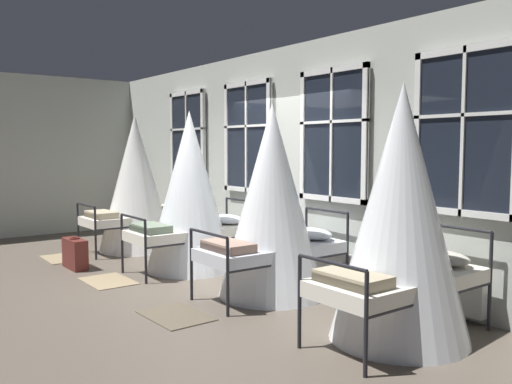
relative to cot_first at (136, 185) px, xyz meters
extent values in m
plane|color=brown|center=(2.78, -0.04, -1.13)|extent=(21.22, 21.22, 0.00)
cube|color=#B2B7AD|center=(2.78, 1.14, 0.48)|extent=(10.91, 0.10, 3.22)
cube|color=black|center=(-0.01, 1.03, 0.81)|extent=(1.18, 0.02, 1.72)
cube|color=silver|center=(-0.01, 1.03, -0.02)|extent=(1.18, 0.06, 0.07)
cube|color=silver|center=(-0.01, 1.03, 1.63)|extent=(1.18, 0.06, 0.07)
cube|color=silver|center=(-0.57, 1.03, 0.81)|extent=(0.07, 0.06, 1.72)
cube|color=silver|center=(0.54, 1.03, 0.81)|extent=(0.07, 0.06, 1.72)
cube|color=silver|center=(-0.01, 1.03, 0.81)|extent=(0.04, 0.06, 1.72)
cube|color=silver|center=(-0.01, 1.03, 0.98)|extent=(1.18, 0.06, 0.04)
cube|color=black|center=(1.85, 1.03, 0.81)|extent=(1.18, 0.02, 1.72)
cube|color=silver|center=(1.85, 1.03, -0.02)|extent=(1.18, 0.06, 0.07)
cube|color=silver|center=(1.85, 1.03, 1.63)|extent=(1.18, 0.06, 0.07)
cube|color=silver|center=(1.29, 1.03, 0.81)|extent=(0.07, 0.06, 1.72)
cube|color=silver|center=(2.40, 1.03, 0.81)|extent=(0.07, 0.06, 1.72)
cube|color=silver|center=(1.85, 1.03, 0.81)|extent=(0.04, 0.06, 1.72)
cube|color=silver|center=(1.85, 1.03, 0.98)|extent=(1.18, 0.06, 0.04)
cube|color=black|center=(3.71, 1.03, 0.81)|extent=(1.18, 0.02, 1.72)
cube|color=silver|center=(3.71, 1.03, -0.02)|extent=(1.18, 0.06, 0.07)
cube|color=silver|center=(3.71, 1.03, 1.63)|extent=(1.18, 0.06, 0.07)
cube|color=silver|center=(3.15, 1.03, 0.81)|extent=(0.07, 0.06, 1.72)
cube|color=silver|center=(4.26, 1.03, 0.81)|extent=(0.07, 0.06, 1.72)
cube|color=silver|center=(3.71, 1.03, 0.81)|extent=(0.04, 0.06, 1.72)
cube|color=silver|center=(3.71, 1.03, 0.98)|extent=(1.18, 0.06, 0.04)
cube|color=black|center=(5.56, 1.03, 0.81)|extent=(1.18, 0.02, 1.72)
cube|color=silver|center=(5.56, 1.03, -0.02)|extent=(1.18, 0.06, 0.07)
cube|color=silver|center=(5.56, 1.03, 1.63)|extent=(1.18, 0.06, 0.07)
cube|color=silver|center=(5.01, 1.03, 0.81)|extent=(0.07, 0.06, 1.72)
cube|color=silver|center=(5.56, 1.03, 0.81)|extent=(0.04, 0.06, 1.72)
cube|color=silver|center=(5.56, 1.03, 0.98)|extent=(1.18, 0.06, 0.04)
cube|color=silver|center=(2.78, 1.01, -0.88)|extent=(6.18, 0.10, 0.36)
cylinder|color=black|center=(-0.40, 0.88, -0.65)|extent=(0.04, 0.04, 0.97)
cylinder|color=black|center=(0.37, 0.89, -0.65)|extent=(0.04, 0.04, 0.97)
cylinder|color=black|center=(-0.37, -0.90, -0.71)|extent=(0.04, 0.04, 0.84)
cylinder|color=black|center=(0.40, -0.89, -0.71)|extent=(0.04, 0.04, 0.84)
cylinder|color=black|center=(-0.39, -0.01, -0.66)|extent=(0.06, 1.78, 0.03)
cylinder|color=black|center=(0.39, 0.00, -0.66)|extent=(0.06, 1.78, 0.03)
cylinder|color=black|center=(-0.01, 0.89, -0.16)|extent=(0.77, 0.04, 0.03)
cylinder|color=black|center=(0.01, -0.89, -0.29)|extent=(0.77, 0.04, 0.03)
cube|color=silver|center=(0.00, 0.00, -0.59)|extent=(0.82, 1.81, 0.15)
ellipsoid|color=beige|center=(-0.01, 0.65, -0.44)|extent=(0.60, 0.41, 0.14)
cube|color=tan|center=(0.01, -0.63, -0.46)|extent=(0.64, 0.37, 0.10)
cone|color=white|center=(0.00, 0.00, 0.04)|extent=(1.29, 1.29, 2.34)
cylinder|color=black|center=(1.51, 0.87, -0.65)|extent=(0.04, 0.04, 0.97)
cylinder|color=black|center=(2.28, 0.86, -0.65)|extent=(0.04, 0.04, 0.97)
cylinder|color=black|center=(1.49, -0.91, -0.71)|extent=(0.04, 0.04, 0.84)
cylinder|color=black|center=(2.26, -0.92, -0.71)|extent=(0.04, 0.04, 0.84)
cylinder|color=black|center=(1.50, -0.02, -0.66)|extent=(0.05, 1.78, 0.03)
cylinder|color=black|center=(2.27, -0.03, -0.66)|extent=(0.05, 1.78, 0.03)
cylinder|color=black|center=(1.89, 0.87, -0.16)|extent=(0.77, 0.04, 0.03)
cylinder|color=black|center=(1.88, -0.91, -0.29)|extent=(0.77, 0.04, 0.03)
cube|color=silver|center=(1.89, -0.02, -0.59)|extent=(0.81, 1.81, 0.15)
ellipsoid|color=silver|center=(1.89, 0.63, -0.44)|extent=(0.60, 0.40, 0.14)
cube|color=slate|center=(1.88, -0.65, -0.46)|extent=(0.64, 0.37, 0.10)
cone|color=white|center=(1.89, -0.02, 0.02)|extent=(1.29, 1.29, 2.31)
cylinder|color=black|center=(3.31, 0.95, -0.65)|extent=(0.04, 0.04, 0.97)
cylinder|color=black|center=(4.08, 0.94, -0.65)|extent=(0.04, 0.04, 0.97)
cylinder|color=black|center=(3.28, -0.82, -0.71)|extent=(0.04, 0.04, 0.84)
cylinder|color=black|center=(4.05, -0.84, -0.71)|extent=(0.04, 0.04, 0.84)
cylinder|color=black|center=(3.29, 0.07, -0.66)|extent=(0.06, 1.78, 0.03)
cylinder|color=black|center=(4.06, 0.05, -0.66)|extent=(0.06, 1.78, 0.03)
cylinder|color=black|center=(3.69, 0.95, -0.16)|extent=(0.77, 0.04, 0.03)
cylinder|color=black|center=(3.66, -0.83, -0.29)|extent=(0.77, 0.04, 0.03)
cube|color=silver|center=(3.68, 0.06, -0.59)|extent=(0.82, 1.81, 0.15)
ellipsoid|color=silver|center=(3.69, 0.71, -0.44)|extent=(0.60, 0.41, 0.14)
cube|color=gray|center=(3.67, -0.57, -0.46)|extent=(0.64, 0.37, 0.10)
cone|color=white|center=(3.68, 0.06, 0.02)|extent=(1.29, 1.29, 2.31)
cylinder|color=black|center=(5.18, 0.95, -0.65)|extent=(0.04, 0.04, 0.97)
cylinder|color=black|center=(5.95, 0.95, -0.65)|extent=(0.04, 0.04, 0.97)
cylinder|color=black|center=(5.18, -0.83, -0.71)|extent=(0.04, 0.04, 0.84)
cylinder|color=black|center=(5.95, -0.83, -0.71)|extent=(0.04, 0.04, 0.84)
cylinder|color=black|center=(5.18, 0.06, -0.66)|extent=(0.04, 1.78, 0.03)
cylinder|color=black|center=(5.95, 0.06, -0.66)|extent=(0.04, 1.78, 0.03)
cylinder|color=black|center=(5.57, 0.95, -0.16)|extent=(0.77, 0.03, 0.03)
cylinder|color=black|center=(5.56, -0.83, -0.29)|extent=(0.77, 0.03, 0.03)
cube|color=silver|center=(5.56, 0.06, -0.59)|extent=(0.79, 1.80, 0.15)
ellipsoid|color=#B7B2A3|center=(5.56, 0.71, -0.44)|extent=(0.60, 0.40, 0.14)
cube|color=tan|center=(5.56, -0.57, -0.46)|extent=(0.64, 0.36, 0.10)
cone|color=white|center=(5.56, 0.06, 0.06)|extent=(1.29, 1.29, 2.38)
cube|color=#8E7A5B|center=(-0.01, -1.27, -1.13)|extent=(0.81, 0.58, 0.01)
cube|color=#8E7A5B|center=(1.85, -1.27, -1.13)|extent=(0.80, 0.56, 0.01)
cube|color=brown|center=(3.71, -1.27, -1.13)|extent=(0.81, 0.57, 0.01)
cube|color=#5B231E|center=(0.81, -1.36, -0.91)|extent=(0.56, 0.21, 0.44)
cube|color=tan|center=(0.81, -1.25, -0.91)|extent=(0.50, 0.02, 0.03)
torus|color=#5B231E|center=(0.81, -1.36, -0.68)|extent=(0.15, 0.15, 0.02)
camera|label=1|loc=(8.68, -3.97, 0.66)|focal=37.93mm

